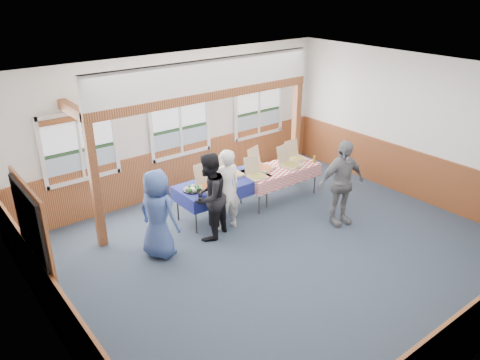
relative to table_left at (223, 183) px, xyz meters
name	(u,v)px	position (x,y,z in m)	size (l,w,h in m)	color
floor	(282,252)	(-0.05, -1.90, -0.70)	(8.00, 8.00, 0.00)	#2B3646
ceiling	(289,79)	(-0.05, -1.90, 2.50)	(8.00, 8.00, 0.00)	white
wall_back	(179,125)	(-0.05, 1.60, 0.90)	(8.00, 8.00, 0.00)	silver
wall_left	(47,250)	(-4.05, -1.90, 0.90)	(8.00, 8.00, 0.00)	silver
wall_right	(419,129)	(3.95, -1.90, 0.90)	(8.00, 8.00, 0.00)	silver
wainscot_back	(182,168)	(-0.05, 1.57, -0.15)	(7.98, 0.05, 1.10)	brown
wainscot_front	(470,333)	(-0.05, -5.38, -0.15)	(7.98, 0.05, 1.10)	brown
wainscot_left	(62,317)	(-4.02, -1.90, -0.15)	(0.05, 6.98, 1.10)	brown
wainscot_right	(411,173)	(3.93, -1.90, -0.15)	(0.05, 6.98, 1.10)	brown
cased_opening	(36,255)	(-4.01, -1.00, 0.35)	(0.06, 1.30, 2.10)	#303030
window_left	(79,143)	(-2.35, 1.55, 0.97)	(1.56, 0.10, 1.46)	white
window_mid	(180,122)	(-0.05, 1.55, 0.97)	(1.56, 0.10, 1.46)	white
window_right	(259,105)	(2.25, 1.55, 0.97)	(1.56, 0.10, 1.46)	white
post_left	(95,187)	(-2.55, 0.40, 0.50)	(0.15, 0.15, 2.40)	#532A12
post_right	(296,133)	(2.45, 0.40, 0.50)	(0.15, 0.15, 2.40)	#532A12
cross_beam	(208,96)	(-0.05, 0.40, 1.79)	(5.15, 0.18, 0.18)	#532A12
table_left	(223,183)	(0.00, 0.00, 0.00)	(2.19, 1.54, 0.76)	#303030
table_right	(279,170)	(1.43, -0.17, 0.00)	(1.99, 1.19, 0.76)	#303030
pizza_box_a	(210,185)	(-0.40, -0.11, 0.12)	(0.47, 0.55, 0.46)	tan
pizza_box_b	(232,172)	(0.35, 0.16, 0.12)	(0.39, 0.47, 0.41)	tan
pizza_box_c	(256,174)	(0.68, -0.27, 0.12)	(0.39, 0.47, 0.40)	tan
pizza_box_d	(261,166)	(1.07, 0.02, 0.12)	(0.54, 0.60, 0.45)	tan
pizza_box_e	(290,163)	(1.67, -0.25, 0.12)	(0.47, 0.55, 0.44)	tan
pizza_box_f	(296,157)	(2.08, -0.03, 0.12)	(0.40, 0.47, 0.40)	tan
veggie_tray	(193,189)	(-0.75, 0.00, 0.08)	(0.39, 0.39, 0.09)	black
drink_glass	(314,159)	(2.28, -0.42, 0.13)	(0.07, 0.07, 0.15)	olive
woman_white	(226,190)	(-0.32, -0.54, 0.14)	(0.62, 0.40, 1.69)	silver
woman_black	(209,197)	(-0.78, -0.62, 0.16)	(0.84, 0.65, 1.73)	black
man_blue	(158,214)	(-1.85, -0.59, 0.13)	(0.81, 0.53, 1.66)	#3A5191
person_grey	(341,183)	(1.63, -1.78, 0.19)	(1.05, 0.44, 1.79)	slate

